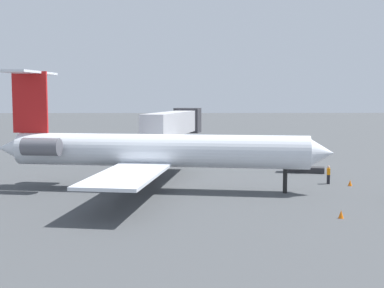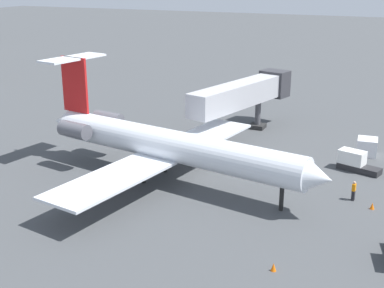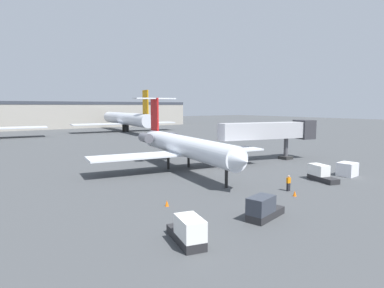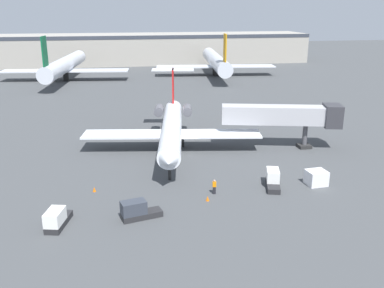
% 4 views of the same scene
% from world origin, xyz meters
% --- Properties ---
extents(ground_plane, '(400.00, 400.00, 0.10)m').
position_xyz_m(ground_plane, '(0.00, 0.00, -0.05)').
color(ground_plane, '#424447').
extents(regional_jet, '(25.98, 29.43, 10.24)m').
position_xyz_m(regional_jet, '(-1.99, 2.03, 3.48)').
color(regional_jet, silver).
rests_on(regional_jet, ground_plane).
extents(jet_bridge, '(17.27, 6.97, 6.53)m').
position_xyz_m(jet_bridge, '(14.83, 0.03, 4.83)').
color(jet_bridge, '#ADADB2').
rests_on(jet_bridge, ground_plane).
extents(ground_crew_marshaller, '(0.43, 0.31, 1.69)m').
position_xyz_m(ground_crew_marshaller, '(0.52, -14.26, 0.86)').
color(ground_crew_marshaller, black).
rests_on(ground_crew_marshaller, ground_plane).
extents(baggage_tug_lead, '(2.46, 4.23, 1.90)m').
position_xyz_m(baggage_tug_lead, '(7.67, -13.38, 0.84)').
color(baggage_tug_lead, '#262628').
rests_on(baggage_tug_lead, ground_plane).
extents(baggage_tug_trailing, '(4.22, 2.31, 1.90)m').
position_xyz_m(baggage_tug_trailing, '(-8.24, -18.62, 0.84)').
color(baggage_tug_trailing, '#262628').
rests_on(baggage_tug_trailing, ground_plane).
extents(baggage_tug_spare, '(2.33, 4.22, 1.90)m').
position_xyz_m(baggage_tug_spare, '(-15.78, -19.02, 0.84)').
color(baggage_tug_spare, '#262628').
rests_on(baggage_tug_spare, ground_plane).
extents(cargo_container_uld, '(2.40, 2.15, 1.73)m').
position_xyz_m(cargo_container_uld, '(12.82, -13.86, 0.86)').
color(cargo_container_uld, silver).
rests_on(cargo_container_uld, ground_plane).
extents(traffic_cone_near, '(0.36, 0.36, 0.55)m').
position_xyz_m(traffic_cone_near, '(-0.60, -15.91, 0.28)').
color(traffic_cone_near, orange).
rests_on(traffic_cone_near, ground_plane).
extents(traffic_cone_mid, '(0.36, 0.36, 0.55)m').
position_xyz_m(traffic_cone_mid, '(-12.64, -11.28, 0.28)').
color(traffic_cone_mid, orange).
rests_on(traffic_cone_mid, ground_plane).
extents(terminal_building, '(124.57, 20.07, 10.62)m').
position_xyz_m(terminal_building, '(0.00, 105.81, 5.33)').
color(terminal_building, '#9E998E').
rests_on(terminal_building, ground_plane).
extents(parked_airliner_west_mid, '(36.36, 42.94, 13.54)m').
position_xyz_m(parked_airliner_west_mid, '(20.73, 70.47, 4.36)').
color(parked_airliner_west_mid, silver).
rests_on(parked_airliner_west_mid, ground_plane).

